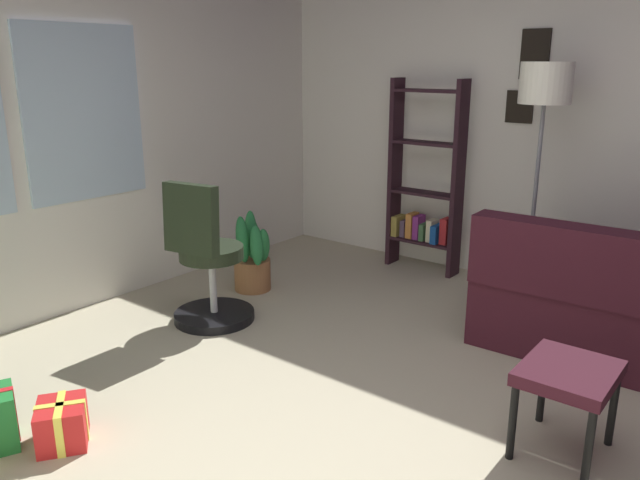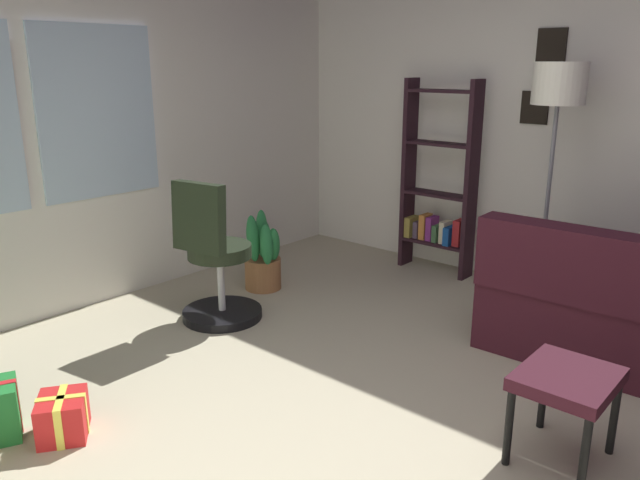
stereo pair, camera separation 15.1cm
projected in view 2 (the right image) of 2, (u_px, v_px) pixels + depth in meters
ground_plane at (401, 449)px, 3.00m from camera, size 5.04×5.45×0.10m
wall_back_with_windows at (77, 131)px, 4.36m from camera, size 5.04×0.12×2.55m
wall_right_with_frames at (606, 129)px, 4.50m from camera, size 0.12×5.45×2.55m
footstool at (567, 386)px, 2.75m from camera, size 0.45×0.39×0.43m
gift_box_red at (63, 417)px, 3.00m from camera, size 0.32×0.33×0.21m
office_chair at (215, 266)px, 4.26m from camera, size 0.56×0.56×1.00m
bookshelf at (438, 190)px, 5.23m from camera, size 0.18×0.64×1.62m
floor_lamp at (558, 102)px, 4.19m from camera, size 0.35×0.35×1.75m
potted_plant at (263, 258)px, 4.90m from camera, size 0.30×0.37×0.63m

